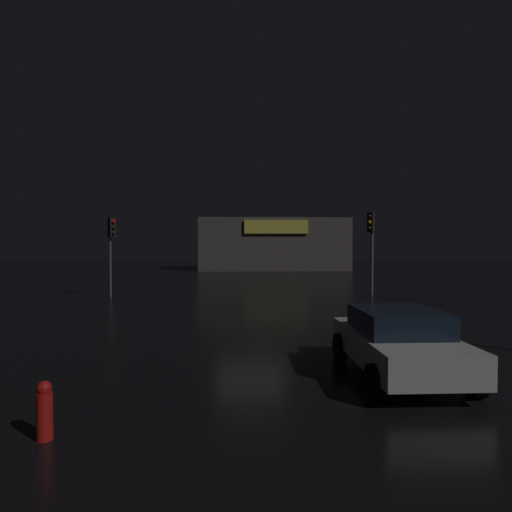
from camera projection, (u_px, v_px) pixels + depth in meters
ground_plane at (251, 318)px, 16.07m from camera, size 120.00×120.00×0.00m
store_building at (273, 244)px, 47.33m from camera, size 15.63×6.85×5.47m
traffic_signal_cross_left at (112, 236)px, 22.16m from camera, size 0.42×0.42×4.04m
traffic_signal_cross_right at (371, 237)px, 23.38m from camera, size 0.42×0.42×4.39m
car_near at (398, 341)px, 8.89m from camera, size 2.03×3.88×1.37m
fire_hydrant at (44, 411)px, 6.01m from camera, size 0.22×0.22×0.82m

